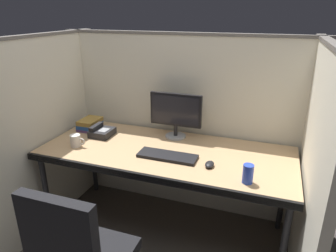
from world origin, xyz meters
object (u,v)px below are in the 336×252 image
at_px(desk, 165,157).
at_px(soda_can, 248,174).
at_px(monitor_center, 176,112).
at_px(desk_phone, 102,132).
at_px(computer_mouse, 210,164).
at_px(book_stack, 90,124).
at_px(coffee_mug, 76,141).
at_px(keyboard_main, 167,156).

relative_size(desk, soda_can, 15.57).
xyz_separation_m(monitor_center, desk_phone, (-0.60, -0.18, -0.18)).
height_order(computer_mouse, book_stack, book_stack).
xyz_separation_m(monitor_center, computer_mouse, (0.38, -0.41, -0.20)).
height_order(desk, monitor_center, monitor_center).
relative_size(soda_can, coffee_mug, 0.97).
bearing_deg(keyboard_main, monitor_center, 99.56).
bearing_deg(soda_can, book_stack, 162.16).
bearing_deg(desk_phone, monitor_center, 16.77).
bearing_deg(desk_phone, desk, -9.80).
xyz_separation_m(monitor_center, keyboard_main, (0.06, -0.38, -0.20)).
relative_size(coffee_mug, desk_phone, 0.66).
height_order(soda_can, book_stack, soda_can).
bearing_deg(desk_phone, keyboard_main, -16.73).
bearing_deg(desk, keyboard_main, -61.32).
bearing_deg(monitor_center, soda_can, -39.92).
distance_m(desk, soda_can, 0.69).
bearing_deg(book_stack, desk_phone, -29.25).
xyz_separation_m(desk, desk_phone, (-0.61, 0.11, 0.08)).
distance_m(soda_can, coffee_mug, 1.32).
relative_size(desk, coffee_mug, 15.08).
distance_m(coffee_mug, book_stack, 0.37).
relative_size(keyboard_main, book_stack, 2.03).
relative_size(desk, book_stack, 8.97).
height_order(desk, keyboard_main, keyboard_main).
distance_m(monitor_center, desk_phone, 0.65).
bearing_deg(desk_phone, coffee_mug, -105.83).
distance_m(soda_can, book_stack, 1.49).
bearing_deg(coffee_mug, monitor_center, 33.09).
xyz_separation_m(computer_mouse, soda_can, (0.26, -0.12, 0.04)).
height_order(book_stack, desk_phone, book_stack).
distance_m(computer_mouse, soda_can, 0.29).
relative_size(keyboard_main, coffee_mug, 3.41).
bearing_deg(desk_phone, computer_mouse, -13.47).
xyz_separation_m(soda_can, desk_phone, (-1.24, 0.36, -0.03)).
bearing_deg(keyboard_main, desk_phone, 163.27).
relative_size(desk, monitor_center, 4.42).
xyz_separation_m(computer_mouse, desk_phone, (-0.98, 0.23, 0.02)).
distance_m(keyboard_main, computer_mouse, 0.32).
distance_m(keyboard_main, book_stack, 0.89).
height_order(soda_can, coffee_mug, soda_can).
bearing_deg(computer_mouse, keyboard_main, 173.65).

